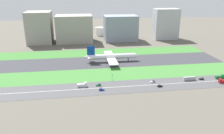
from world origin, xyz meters
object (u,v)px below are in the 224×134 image
bus_0 (189,79)px  car_2 (99,85)px  car_0 (153,82)px  truck_0 (223,81)px  car_3 (202,79)px  truck_2 (220,77)px  truck_1 (82,85)px  car_4 (160,86)px  airliner (111,57)px  terminal_building (40,27)px  car_1 (101,89)px  cargo_warehouse (166,24)px  traffic_light (112,77)px  hangar_building (74,29)px  fuel_tank_west (100,31)px  office_tower (120,28)px

bus_0 → car_2: 86.19m
car_0 → truck_0: truck_0 is taller
car_3 → truck_2: size_ratio=0.52×
truck_1 → car_4: (67.86, -10.00, -0.75)m
airliner → bus_0: 94.61m
car_0 → car_2: size_ratio=1.00×
car_2 → terminal_building: terminal_building is taller
car_1 → car_2: bearing=-81.6°
bus_0 → car_1: size_ratio=2.64×
terminal_building → cargo_warehouse: (208.16, 0.00, 0.95)m
traffic_light → bus_0: bearing=-6.3°
car_0 → car_1: 50.00m
car_1 → car_3: bearing=-174.1°
bus_0 → car_0: bearing=180.0°
truck_0 → car_0: bearing=-8.9°
airliner → car_2: airliner is taller
hangar_building → car_3: bearing=-56.3°
truck_0 → bus_0: bearing=-19.7°
car_3 → fuel_tank_west: 239.52m
fuel_tank_west → truck_2: bearing=-67.3°
hangar_building → cargo_warehouse: cargo_warehouse is taller
hangar_building → car_1: bearing=-82.8°
airliner → car_3: (78.16, -68.00, -5.31)m
bus_0 → fuel_tank_west: size_ratio=0.71×
fuel_tank_west → airliner: bearing=-90.7°
car_1 → hangar_building: hangar_building is taller
truck_1 → cargo_warehouse: bearing=51.3°
cargo_warehouse → truck_2: bearing=-94.3°
car_1 → hangar_building: size_ratio=0.08×
bus_0 → office_tower: office_tower is taller
truck_0 → office_tower: 202.37m
terminal_building → office_tower: 129.91m
car_0 → truck_2: truck_2 is taller
truck_2 → traffic_light: traffic_light is taller
airliner → terminal_building: terminal_building is taller
car_1 → car_4: 51.87m
car_3 → car_2: bearing=180.0°
terminal_building → cargo_warehouse: cargo_warehouse is taller
car_1 → terminal_building: bearing=-67.8°
car_4 → car_3: bearing=-167.6°
bus_0 → car_2: bearing=180.0°
bus_0 → car_0: 35.74m
car_4 → car_2: same height
cargo_warehouse → fuel_tank_west: bearing=157.5°
truck_2 → car_4: size_ratio=1.91×
hangar_building → car_0: bearing=-68.1°
car_1 → hangar_building: (-24.28, 192.00, 20.40)m
truck_1 → truck_2: bearing=0.0°
car_4 → cargo_warehouse: 208.64m
car_3 → office_tower: size_ratio=0.08×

